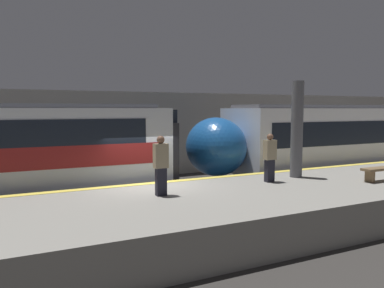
{
  "coord_description": "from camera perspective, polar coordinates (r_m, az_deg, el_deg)",
  "views": [
    {
      "loc": [
        -3.86,
        -11.33,
        3.43
      ],
      "look_at": [
        2.03,
        0.85,
        2.16
      ],
      "focal_mm": 35.0,
      "sensor_mm": 36.0,
      "label": 1
    }
  ],
  "objects": [
    {
      "name": "support_pillar_near",
      "position": [
        13.44,
        15.7,
        2.14
      ],
      "size": [
        0.41,
        0.41,
        3.33
      ],
      "color": "#56565B",
      "rests_on": "platform"
    },
    {
      "name": "person_waiting",
      "position": [
        12.39,
        11.76,
        -1.91
      ],
      "size": [
        0.38,
        0.24,
        1.58
      ],
      "color": "black",
      "rests_on": "platform"
    },
    {
      "name": "platform_bench",
      "position": [
        13.85,
        26.85,
        -3.66
      ],
      "size": [
        1.5,
        0.4,
        0.45
      ],
      "color": "brown",
      "rests_on": "platform"
    },
    {
      "name": "ground_plane",
      "position": [
        12.45,
        -6.85,
        -10.68
      ],
      "size": [
        120.0,
        120.0,
        0.0
      ],
      "primitive_type": "plane",
      "color": "#33302D"
    },
    {
      "name": "station_rear_barrier",
      "position": [
        18.45,
        -13.68,
        1.2
      ],
      "size": [
        50.0,
        0.15,
        4.29
      ],
      "color": "#9E998E",
      "rests_on": "ground"
    },
    {
      "name": "person_walking",
      "position": [
        10.25,
        -4.77,
        -3.08
      ],
      "size": [
        0.38,
        0.24,
        1.65
      ],
      "color": "black",
      "rests_on": "platform"
    },
    {
      "name": "platform",
      "position": [
        10.12,
        -2.3,
        -11.3
      ],
      "size": [
        40.0,
        4.88,
        1.07
      ],
      "color": "gray",
      "rests_on": "ground"
    },
    {
      "name": "train_modern",
      "position": [
        20.13,
        22.07,
        0.46
      ],
      "size": [
        16.35,
        3.11,
        3.62
      ],
      "color": "black",
      "rests_on": "ground"
    }
  ]
}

